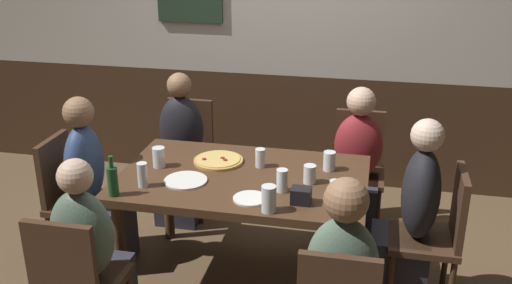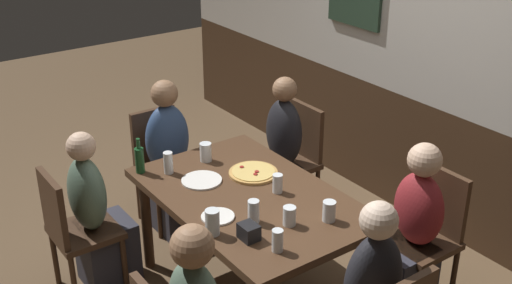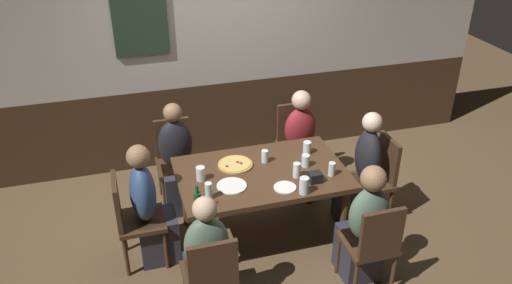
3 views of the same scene
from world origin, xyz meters
name	(u,v)px [view 1 (image 1 of 3)]	position (x,y,z in m)	size (l,w,h in m)	color
ground_plane	(244,278)	(0.00, 0.00, 0.00)	(12.00, 12.00, 0.00)	brown
wall_back	(287,33)	(-0.01, 1.65, 1.30)	(6.40, 0.13, 2.60)	#3D2819
dining_table	(243,188)	(0.00, 0.00, 0.66)	(1.50, 0.96, 0.74)	#472D1C
chair_left_near	(76,280)	(-0.66, -0.90, 0.50)	(0.40, 0.40, 0.88)	#422B1C
chair_right_far	(357,164)	(0.66, 0.90, 0.50)	(0.40, 0.40, 0.88)	#422B1C
chair_head_east	(437,231)	(1.17, 0.00, 0.50)	(0.40, 0.40, 0.88)	#422B1C
chair_left_far	(188,150)	(-0.66, 0.90, 0.50)	(0.40, 0.40, 0.88)	#422B1C
chair_head_west	(72,194)	(-1.17, 0.00, 0.50)	(0.40, 0.40, 0.88)	#422B1C
person_left_near	(91,268)	(-0.66, -0.73, 0.47)	(0.34, 0.37, 1.11)	#2D2D38
person_right_far	(356,176)	(0.66, 0.73, 0.47)	(0.34, 0.37, 1.12)	#2D2D38
person_head_east	(409,228)	(1.01, 0.00, 0.50)	(0.37, 0.34, 1.18)	#2D2D38
person_left_far	(181,159)	(-0.66, 0.73, 0.48)	(0.34, 0.37, 1.15)	#2D2D38
person_head_west	(95,196)	(-1.01, 0.00, 0.50)	(0.37, 0.34, 1.17)	#2D2D38
pizza	(218,160)	(-0.20, 0.17, 0.75)	(0.32, 0.32, 0.03)	tan
tumbler_water	(310,175)	(0.41, -0.02, 0.79)	(0.07, 0.07, 0.11)	silver
pint_glass_amber	(282,181)	(0.27, -0.16, 0.80)	(0.07, 0.07, 0.14)	silver
pint_glass_stout	(143,176)	(-0.54, -0.27, 0.81)	(0.06, 0.06, 0.15)	silver
beer_glass_tall	(269,201)	(0.24, -0.42, 0.80)	(0.08, 0.08, 0.15)	silver
tumbler_short	(329,162)	(0.50, 0.19, 0.79)	(0.08, 0.08, 0.12)	silver
pint_glass_pale	(159,158)	(-0.55, 0.02, 0.80)	(0.08, 0.08, 0.13)	silver
highball_clear	(335,192)	(0.57, -0.22, 0.80)	(0.06, 0.06, 0.13)	silver
beer_glass_half	(260,159)	(0.08, 0.16, 0.79)	(0.06, 0.06, 0.12)	silver
beer_bottle_green	(113,180)	(-0.65, -0.41, 0.83)	(0.06, 0.06, 0.24)	#194723
plate_white_large	(186,180)	(-0.31, -0.15, 0.75)	(0.26, 0.26, 0.01)	white
plate_white_small	(250,199)	(0.11, -0.30, 0.75)	(0.19, 0.19, 0.01)	white
condiment_caddy	(301,196)	(0.40, -0.28, 0.79)	(0.11, 0.09, 0.09)	black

